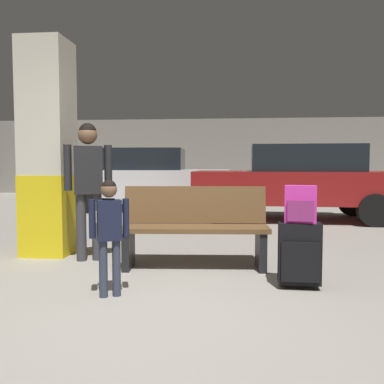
{
  "coord_description": "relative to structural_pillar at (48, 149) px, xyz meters",
  "views": [
    {
      "loc": [
        0.59,
        -3.05,
        1.14
      ],
      "look_at": [
        0.15,
        1.3,
        0.85
      ],
      "focal_mm": 39.87,
      "sensor_mm": 36.0,
      "label": 1
    }
  ],
  "objects": [
    {
      "name": "parked_car_far",
      "position": [
        0.11,
        5.24,
        -0.52
      ],
      "size": [
        4.18,
        1.96,
        1.51
      ],
      "color": "silver",
      "rests_on": "ground_plane"
    },
    {
      "name": "parked_car_near",
      "position": [
        3.6,
        3.66,
        -0.52
      ],
      "size": [
        4.14,
        1.88,
        1.51
      ],
      "color": "maroon",
      "rests_on": "ground_plane"
    },
    {
      "name": "structural_pillar",
      "position": [
        0.0,
        0.0,
        0.0
      ],
      "size": [
        0.57,
        0.57,
        2.66
      ],
      "color": "yellow",
      "rests_on": "ground_plane"
    },
    {
      "name": "bench",
      "position": [
        1.89,
        -0.51,
        -0.88
      ],
      "size": [
        1.63,
        0.64,
        0.89
      ],
      "color": "brown",
      "rests_on": "ground_plane"
    },
    {
      "name": "garage_back_wall",
      "position": [
        1.74,
        10.78,
        0.08
      ],
      "size": [
        18.0,
        0.12,
        2.8
      ],
      "primitive_type": "cube",
      "color": "gray",
      "rests_on": "ground_plane"
    },
    {
      "name": "suitcase",
      "position": [
        2.92,
        -1.2,
        -1.0
      ],
      "size": [
        0.39,
        0.25,
        0.6
      ],
      "color": "black",
      "rests_on": "ground_plane"
    },
    {
      "name": "child",
      "position": [
        1.26,
        -1.62,
        -0.7
      ],
      "size": [
        0.32,
        0.19,
        1.01
      ],
      "color": "#33384C",
      "rests_on": "ground_plane"
    },
    {
      "name": "backpack_bright",
      "position": [
        2.92,
        -1.2,
        -0.55
      ],
      "size": [
        0.3,
        0.22,
        0.34
      ],
      "color": "#D833A5",
      "rests_on": "suitcase"
    },
    {
      "name": "ground_plane",
      "position": [
        1.74,
        1.92,
        -1.37
      ],
      "size": [
        18.0,
        18.0,
        0.1
      ],
      "primitive_type": "cube",
      "color": "gray"
    },
    {
      "name": "adult",
      "position": [
        0.62,
        -0.3,
        -0.33
      ],
      "size": [
        0.52,
        0.29,
        1.61
      ],
      "color": "#38383D",
      "rests_on": "ground_plane"
    }
  ]
}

